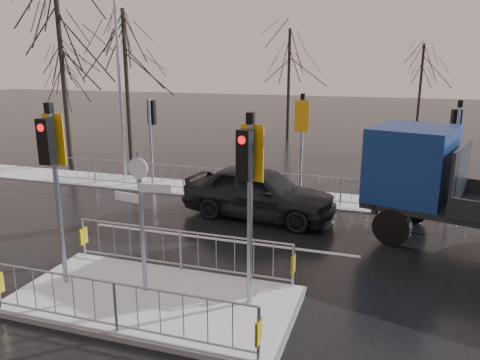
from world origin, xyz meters
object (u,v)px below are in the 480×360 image
(traffic_island, at_px, (153,285))
(street_lamp_left, at_px, (121,72))
(car_far_lane, at_px, (259,192))
(flatbed_truck, at_px, (447,183))

(traffic_island, xyz_separation_m, street_lamp_left, (-6.42, 9.49, 4.10))
(car_far_lane, height_order, street_lamp_left, street_lamp_left)
(car_far_lane, xyz_separation_m, street_lamp_left, (-7.02, 3.44, 3.65))
(car_far_lane, bearing_deg, traffic_island, -178.65)
(car_far_lane, relative_size, flatbed_truck, 0.68)
(traffic_island, relative_size, street_lamp_left, 0.73)
(flatbed_truck, relative_size, street_lamp_left, 0.89)
(car_far_lane, distance_m, flatbed_truck, 5.56)
(traffic_island, relative_size, flatbed_truck, 0.82)
(flatbed_truck, bearing_deg, street_lamp_left, 163.09)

